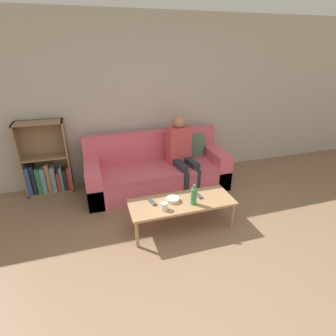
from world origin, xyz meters
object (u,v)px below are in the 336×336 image
coffee_table (182,204)px  tv_remote_0 (198,195)px  person_adult (181,148)px  tv_remote_1 (152,202)px  bottle (194,196)px  bookshelf (47,167)px  couch (157,171)px  snack_bowl (173,199)px  cup_near (164,206)px

coffee_table → tv_remote_0: bearing=15.2°
coffee_table → person_adult: 1.15m
person_adult → tv_remote_1: person_adult is taller
bottle → bookshelf: bearing=138.3°
coffee_table → tv_remote_1: 0.37m
tv_remote_0 → tv_remote_1: 0.60m
bottle → tv_remote_1: bearing=159.0°
bookshelf → bottle: (1.79, -1.60, 0.08)m
bookshelf → tv_remote_0: (1.92, -1.43, -0.02)m
bookshelf → coffee_table: size_ratio=0.88×
couch → coffee_table: (0.01, -1.12, 0.06)m
person_adult → tv_remote_0: size_ratio=6.74×
bookshelf → snack_bowl: 2.15m
tv_remote_1 → snack_bowl: bearing=-22.8°
tv_remote_0 → tv_remote_1: (-0.60, 0.02, 0.00)m
bookshelf → cup_near: bookshelf is taller
person_adult → tv_remote_0: 1.02m
cup_near → snack_bowl: 0.22m
tv_remote_0 → snack_bowl: size_ratio=1.05×
coffee_table → bottle: (0.11, -0.10, 0.15)m
couch → bookshelf: size_ratio=1.93×
tv_remote_0 → bottle: (-0.13, -0.16, 0.10)m
couch → person_adult: 0.54m
person_adult → bottle: size_ratio=4.53×
couch → cup_near: 1.27m
person_adult → tv_remote_0: (-0.11, -0.98, -0.28)m
bookshelf → tv_remote_1: 1.94m
bookshelf → snack_bowl: bookshelf is taller
coffee_table → bottle: 0.21m
person_adult → coffee_table: bearing=-117.4°
bookshelf → cup_near: (1.42, -1.61, 0.02)m
snack_bowl → bottle: bearing=-32.4°
couch → snack_bowl: (-0.09, -1.09, 0.12)m
snack_bowl → bottle: (0.21, -0.14, 0.09)m
coffee_table → tv_remote_1: bearing=167.0°
coffee_table → cup_near: (-0.26, -0.11, 0.08)m
coffee_table → snack_bowl: (-0.10, 0.04, 0.06)m
couch → person_adult: size_ratio=1.87×
coffee_table → tv_remote_0: size_ratio=7.40×
tv_remote_0 → bottle: 0.23m
cup_near → bottle: bottle is taller
cup_near → tv_remote_1: cup_near is taller
couch → snack_bowl: 1.10m
couch → tv_remote_0: size_ratio=12.58×
bookshelf → tv_remote_1: size_ratio=6.44×
couch → coffee_table: bearing=-89.5°
snack_bowl → coffee_table: bearing=-20.6°
couch → coffee_table: couch is taller
tv_remote_1 → bottle: size_ratio=0.68×
bookshelf → bottle: bearing=-41.7°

